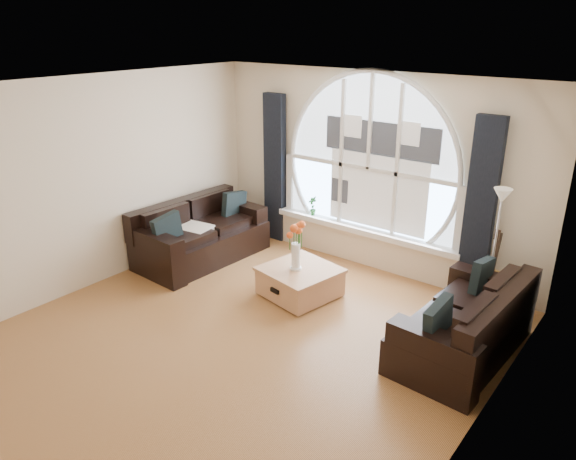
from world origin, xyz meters
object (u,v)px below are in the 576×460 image
at_px(sofa_right, 463,319).
at_px(potted_plant, 313,206).
at_px(floor_lamp, 493,256).
at_px(vase_flowers, 296,241).
at_px(sofa_left, 201,233).
at_px(coffee_chest, 300,281).
at_px(guitar, 495,268).

height_order(sofa_right, potted_plant, potted_plant).
relative_size(floor_lamp, potted_plant, 5.60).
bearing_deg(sofa_right, vase_flowers, -175.02).
bearing_deg(floor_lamp, sofa_left, -167.66).
height_order(sofa_left, sofa_right, sofa_left).
distance_m(sofa_right, potted_plant, 3.18).
relative_size(sofa_left, coffee_chest, 2.23).
distance_m(sofa_left, potted_plant, 1.71).
relative_size(guitar, potted_plant, 3.71).
height_order(floor_lamp, potted_plant, floor_lamp).
distance_m(vase_flowers, guitar, 2.41).
height_order(vase_flowers, potted_plant, vase_flowers).
bearing_deg(coffee_chest, potted_plant, 130.39).
height_order(vase_flowers, guitar, vase_flowers).
bearing_deg(guitar, floor_lamp, -77.65).
distance_m(sofa_left, sofa_right, 3.93).
xyz_separation_m(coffee_chest, guitar, (2.03, 1.17, 0.32)).
relative_size(sofa_left, sofa_right, 1.07).
bearing_deg(sofa_left, coffee_chest, 1.18).
distance_m(floor_lamp, potted_plant, 2.88).
bearing_deg(vase_flowers, guitar, 30.73).
height_order(sofa_left, coffee_chest, sofa_left).
bearing_deg(floor_lamp, sofa_right, -87.59).
relative_size(sofa_left, guitar, 1.80).
height_order(guitar, potted_plant, guitar).
bearing_deg(floor_lamp, guitar, 97.67).
height_order(sofa_right, vase_flowers, vase_flowers).
bearing_deg(sofa_left, sofa_right, 2.08).
xyz_separation_m(sofa_right, floor_lamp, (-0.04, 0.88, 0.40)).
height_order(coffee_chest, potted_plant, potted_plant).
distance_m(sofa_left, vase_flowers, 1.84).
height_order(sofa_right, floor_lamp, floor_lamp).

